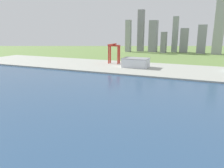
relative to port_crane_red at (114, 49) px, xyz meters
The scene contains 6 objects.
ground_plane 241.76m from the port_crane_red, 63.99° to the right, with size 2400.00×2400.00×0.00m, color olive.
water_bay 296.46m from the port_crane_red, 69.11° to the right, with size 840.00×360.00×0.15m, color #2D4C70.
industrial_pier 112.31m from the port_crane_red, 13.59° to the right, with size 840.00×140.00×2.50m, color #A3A59A.
port_crane_red is the anchor object (origin of this frame).
warehouse_main 62.77m from the port_crane_red, 23.47° to the right, with size 47.36×32.49×16.87m.
distant_skyline 329.34m from the port_crane_red, 70.67° to the left, with size 361.03×69.11×153.77m.
Camera 1 is at (70.06, 98.88, 69.71)m, focal length 35.32 mm.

